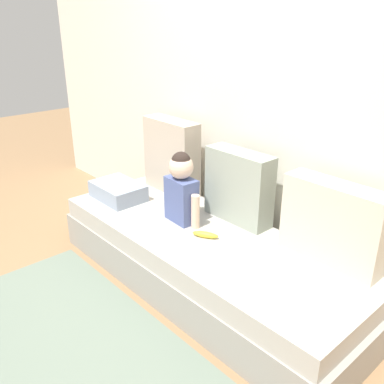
# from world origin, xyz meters

# --- Properties ---
(ground_plane) EXTENTS (12.00, 12.00, 0.00)m
(ground_plane) POSITION_xyz_m (0.00, 0.00, 0.00)
(ground_plane) COLOR #93704C
(back_wall) EXTENTS (5.45, 0.10, 2.54)m
(back_wall) POSITION_xyz_m (0.00, 0.54, 1.27)
(back_wall) COLOR silver
(back_wall) RESTS_ON ground
(couch) EXTENTS (2.25, 0.81, 0.39)m
(couch) POSITION_xyz_m (0.00, 0.00, 0.19)
(couch) COLOR #9C978F
(couch) RESTS_ON ground
(throw_pillow_left) EXTENTS (0.49, 0.16, 0.57)m
(throw_pillow_left) POSITION_xyz_m (-0.70, 0.31, 0.67)
(throw_pillow_left) COLOR #C1B29E
(throw_pillow_left) RESTS_ON couch
(throw_pillow_center) EXTENTS (0.48, 0.16, 0.48)m
(throw_pillow_center) POSITION_xyz_m (0.00, 0.31, 0.63)
(throw_pillow_center) COLOR #99A393
(throw_pillow_center) RESTS_ON couch
(throw_pillow_right) EXTENTS (0.58, 0.16, 0.46)m
(throw_pillow_right) POSITION_xyz_m (0.70, 0.31, 0.62)
(throw_pillow_right) COLOR beige
(throw_pillow_right) RESTS_ON couch
(toddler) EXTENTS (0.33, 0.16, 0.48)m
(toddler) POSITION_xyz_m (-0.24, 0.01, 0.63)
(toddler) COLOR #4C5B93
(toddler) RESTS_ON couch
(banana) EXTENTS (0.17, 0.12, 0.04)m
(banana) POSITION_xyz_m (0.04, -0.03, 0.41)
(banana) COLOR yellow
(banana) RESTS_ON couch
(folded_blanket) EXTENTS (0.40, 0.28, 0.12)m
(folded_blanket) POSITION_xyz_m (-0.84, -0.10, 0.45)
(folded_blanket) COLOR #8E9EB2
(folded_blanket) RESTS_ON couch
(floor_rug) EXTENTS (2.02, 1.00, 0.01)m
(floor_rug) POSITION_xyz_m (0.00, -0.96, 0.00)
(floor_rug) COLOR slate
(floor_rug) RESTS_ON ground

